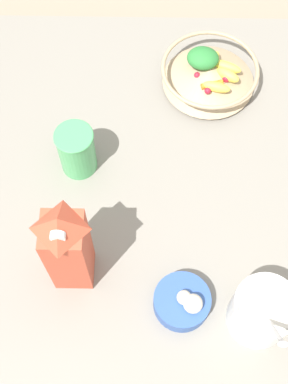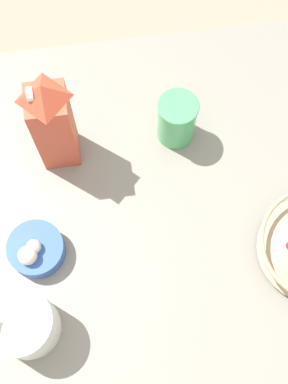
% 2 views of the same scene
% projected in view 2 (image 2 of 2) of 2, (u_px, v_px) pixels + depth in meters
% --- Properties ---
extents(ground_plane, '(6.00, 6.00, 0.00)m').
position_uv_depth(ground_plane, '(180.00, 230.00, 1.19)').
color(ground_plane, gray).
extents(countertop, '(0.98, 0.98, 0.05)m').
position_uv_depth(countertop, '(180.00, 227.00, 1.17)').
color(countertop, gray).
rests_on(countertop, ground_plane).
extents(milk_carton, '(0.08, 0.08, 0.28)m').
position_uv_depth(milk_carton, '(52.00, 122.00, 1.08)').
color(milk_carton, '#CC4C33').
rests_on(milk_carton, countertop).
extents(yogurt_tub, '(0.13, 0.16, 0.23)m').
position_uv_depth(yogurt_tub, '(24.00, 324.00, 1.02)').
color(yogurt_tub, white).
rests_on(yogurt_tub, countertop).
extents(drinking_cup, '(0.09, 0.09, 0.13)m').
position_uv_depth(drinking_cup, '(177.00, 119.00, 1.16)').
color(drinking_cup, '#4CB266').
rests_on(drinking_cup, countertop).
extents(garlic_bowl, '(0.12, 0.12, 0.08)m').
position_uv_depth(garlic_bowl, '(36.00, 250.00, 1.10)').
color(garlic_bowl, '#3356A3').
rests_on(garlic_bowl, countertop).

